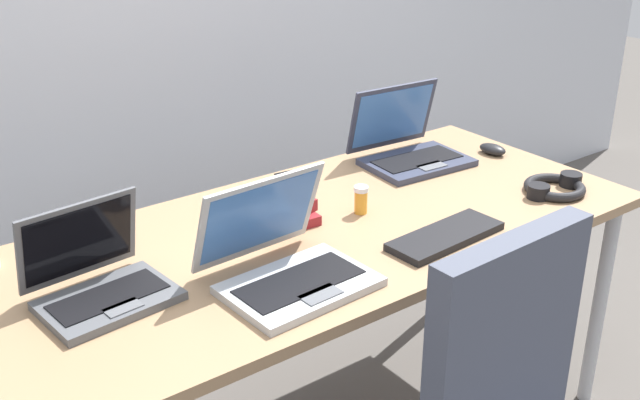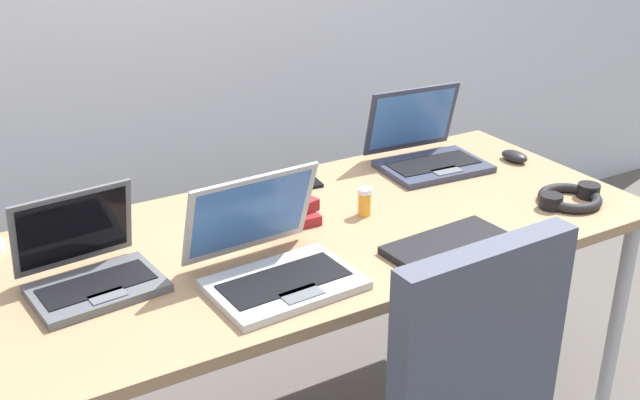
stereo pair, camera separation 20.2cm
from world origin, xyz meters
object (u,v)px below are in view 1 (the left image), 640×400
at_px(laptop_far_corner, 409,147).
at_px(laptop_back_right, 99,281).
at_px(external_keyboard, 445,236).
at_px(book_stack, 279,214).
at_px(cell_phone, 294,180).
at_px(pill_bottle, 361,199).
at_px(headphones, 555,187).
at_px(laptop_back_left, 287,264).
at_px(computer_mouse, 493,149).
at_px(coffee_mug, 71,239).

height_order(laptop_far_corner, laptop_back_right, laptop_far_corner).
relative_size(external_keyboard, book_stack, 1.71).
height_order(cell_phone, pill_bottle, pill_bottle).
relative_size(laptop_far_corner, headphones, 1.60).
bearing_deg(book_stack, laptop_back_left, -120.92).
bearing_deg(computer_mouse, book_stack, 174.89).
relative_size(laptop_back_left, cell_phone, 2.57).
bearing_deg(laptop_back_right, computer_mouse, 4.12).
bearing_deg(cell_phone, external_keyboard, -73.84).
distance_m(laptop_far_corner, pill_bottle, 0.43).
distance_m(laptop_back_right, pill_bottle, 0.75).
relative_size(laptop_back_left, pill_bottle, 4.42).
bearing_deg(headphones, laptop_far_corner, 111.36).
relative_size(laptop_far_corner, book_stack, 1.78).
distance_m(laptop_back_right, external_keyboard, 0.86).
distance_m(external_keyboard, pill_bottle, 0.27).
height_order(computer_mouse, pill_bottle, pill_bottle).
bearing_deg(coffee_mug, laptop_far_corner, -1.19).
height_order(laptop_back_right, coffee_mug, laptop_back_right).
relative_size(laptop_back_right, pill_bottle, 3.87).
distance_m(laptop_back_right, computer_mouse, 1.40).
bearing_deg(book_stack, coffee_mug, 162.78).
relative_size(laptop_back_right, cell_phone, 2.25).
height_order(laptop_back_left, headphones, laptop_back_left).
bearing_deg(cell_phone, laptop_far_corner, -4.52).
distance_m(cell_phone, headphones, 0.77).
distance_m(laptop_back_right, laptop_back_left, 0.42).
bearing_deg(laptop_back_left, coffee_mug, 129.16).
bearing_deg(pill_bottle, coffee_mug, 162.00).
xyz_separation_m(laptop_back_right, computer_mouse, (1.40, 0.10, -0.03)).
bearing_deg(laptop_back_left, cell_phone, 53.53).
relative_size(laptop_far_corner, laptop_back_right, 1.12).
distance_m(pill_bottle, coffee_mug, 0.76).
distance_m(laptop_far_corner, cell_phone, 0.41).
bearing_deg(computer_mouse, coffee_mug, 167.88).
bearing_deg(coffee_mug, pill_bottle, -18.00).
xyz_separation_m(cell_phone, headphones, (0.57, -0.52, 0.01)).
height_order(external_keyboard, computer_mouse, computer_mouse).
bearing_deg(laptop_back_left, pill_bottle, 26.77).
xyz_separation_m(laptop_back_right, coffee_mug, (0.03, 0.24, 0.00)).
bearing_deg(headphones, pill_bottle, 157.46).
relative_size(laptop_back_left, external_keyboard, 1.06).
bearing_deg(pill_bottle, book_stack, 160.21).
bearing_deg(book_stack, laptop_far_corner, 12.79).
height_order(cell_phone, coffee_mug, coffee_mug).
bearing_deg(laptop_back_left, laptop_back_right, 153.52).
xyz_separation_m(laptop_far_corner, book_stack, (-0.59, -0.13, -0.02)).
height_order(laptop_far_corner, laptop_back_left, same).
bearing_deg(cell_phone, headphones, -35.58).
bearing_deg(book_stack, cell_phone, 47.54).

